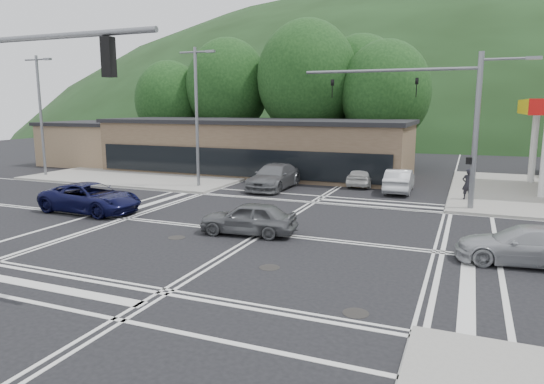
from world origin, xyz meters
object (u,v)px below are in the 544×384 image
at_px(car_silver_east, 526,245).
at_px(car_queue_a, 399,181).
at_px(pedestrian, 468,184).
at_px(car_blue_west, 91,198).
at_px(car_northbound, 274,177).
at_px(car_grey_center, 248,218).
at_px(car_queue_b, 363,175).

height_order(car_silver_east, car_queue_a, car_queue_a).
xyz_separation_m(car_silver_east, pedestrian, (-2.00, 11.00, 0.36)).
height_order(car_blue_west, car_queue_a, car_blue_west).
relative_size(car_blue_west, pedestrian, 3.08).
xyz_separation_m(car_blue_west, car_northbound, (6.02, 10.07, 0.05)).
bearing_deg(car_northbound, car_silver_east, -38.21).
height_order(car_grey_center, car_silver_east, car_grey_center).
distance_m(car_silver_east, pedestrian, 11.19).
height_order(car_queue_b, pedestrian, pedestrian).
xyz_separation_m(car_northbound, pedestrian, (11.72, 0.13, 0.22)).
relative_size(car_silver_east, car_northbound, 0.83).
relative_size(car_silver_east, car_queue_b, 1.12).
height_order(car_silver_east, car_queue_b, car_queue_b).
relative_size(car_queue_a, car_northbound, 0.81).
height_order(car_queue_a, car_northbound, car_northbound).
bearing_deg(car_queue_b, car_blue_west, 50.01).
relative_size(car_queue_a, car_queue_b, 1.09).
xyz_separation_m(car_silver_east, car_queue_a, (-5.99, 12.72, 0.07)).
distance_m(car_grey_center, car_queue_a, 13.53).
bearing_deg(car_queue_a, pedestrian, 154.82).
distance_m(car_silver_east, car_queue_b, 16.74).
bearing_deg(car_queue_b, car_northbound, 33.64).
bearing_deg(car_blue_west, pedestrian, -57.85).
relative_size(car_blue_west, car_queue_b, 1.32).
bearing_deg(pedestrian, car_grey_center, 31.19).
bearing_deg(car_blue_west, car_queue_b, -37.12).
distance_m(car_grey_center, pedestrian, 13.93).
height_order(car_blue_west, pedestrian, pedestrian).
bearing_deg(car_silver_east, car_queue_b, -154.57).
height_order(car_blue_west, car_northbound, car_northbound).
bearing_deg(car_queue_b, car_silver_east, 120.44).
distance_m(car_blue_west, car_grey_center, 9.30).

